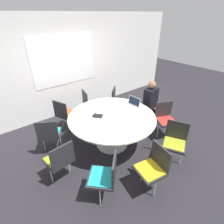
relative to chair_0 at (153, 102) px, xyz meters
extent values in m
plane|color=black|center=(-1.61, -0.19, -0.50)|extent=(16.00, 16.00, 0.00)
cube|color=silver|center=(-1.61, 1.88, 0.85)|extent=(8.00, 0.06, 2.70)
cube|color=white|center=(-1.61, 1.84, 1.05)|extent=(1.80, 0.01, 1.30)
cylinder|color=#B7B7BC|center=(-1.61, -0.19, -0.49)|extent=(0.71, 0.71, 0.02)
cylinder|color=#B7B7BC|center=(-1.61, -0.19, -0.13)|extent=(0.17, 0.17, 0.71)
cylinder|color=silver|center=(-1.61, -0.19, 0.24)|extent=(1.85, 1.85, 0.03)
cube|color=#262628|center=(0.01, -0.07, -0.07)|extent=(0.47, 0.45, 0.04)
cube|color=#E04C1E|center=(0.01, -0.07, -0.05)|extent=(0.41, 0.40, 0.01)
cube|color=#262628|center=(-0.01, 0.13, 0.15)|extent=(0.42, 0.06, 0.40)
cylinder|color=silver|center=(0.19, -0.05, -0.30)|extent=(0.02, 0.02, 0.41)
cylinder|color=silver|center=(-0.17, -0.08, -0.30)|extent=(0.02, 0.02, 0.41)
cube|color=#262628|center=(-0.61, 0.67, -0.07)|extent=(0.61, 0.61, 0.04)
cube|color=olive|center=(-0.61, 0.67, -0.05)|extent=(0.53, 0.53, 0.01)
cube|color=#262628|center=(-0.74, 0.82, 0.15)|extent=(0.34, 0.30, 0.40)
cylinder|color=silver|center=(-0.47, 0.79, -0.30)|extent=(0.02, 0.02, 0.41)
cylinder|color=silver|center=(-0.75, 0.55, -0.30)|extent=(0.02, 0.02, 0.41)
cube|color=#262628|center=(-1.30, 1.09, -0.07)|extent=(0.51, 0.53, 0.04)
cube|color=gold|center=(-1.30, 1.09, -0.05)|extent=(0.45, 0.46, 0.01)
cube|color=#262628|center=(-1.48, 1.14, 0.15)|extent=(0.13, 0.41, 0.40)
cylinder|color=silver|center=(-1.25, 1.27, -0.30)|extent=(0.02, 0.02, 0.41)
cylinder|color=silver|center=(-1.34, 0.92, -0.30)|extent=(0.02, 0.02, 0.41)
cube|color=#262628|center=(-2.09, 1.04, -0.07)|extent=(0.55, 0.56, 0.04)
cube|color=#E04C1E|center=(-2.09, 1.04, -0.05)|extent=(0.49, 0.50, 0.01)
cube|color=#262628|center=(-2.27, 0.97, 0.15)|extent=(0.18, 0.40, 0.40)
cylinder|color=silver|center=(-2.16, 1.21, -0.30)|extent=(0.02, 0.02, 0.41)
cylinder|color=silver|center=(-2.03, 0.87, -0.30)|extent=(0.02, 0.02, 0.41)
cube|color=#262628|center=(-2.75, 0.49, -0.07)|extent=(0.59, 0.59, 0.04)
cube|color=teal|center=(-2.75, 0.49, -0.05)|extent=(0.52, 0.52, 0.01)
cube|color=#262628|center=(-2.85, 0.32, 0.15)|extent=(0.37, 0.24, 0.40)
cylinder|color=silver|center=(-2.90, 0.58, -0.30)|extent=(0.02, 0.02, 0.41)
cylinder|color=silver|center=(-2.59, 0.39, -0.30)|extent=(0.02, 0.02, 0.41)
cube|color=#262628|center=(-2.92, -0.33, -0.07)|extent=(0.48, 0.46, 0.04)
cube|color=olive|center=(-2.92, -0.33, -0.05)|extent=(0.42, 0.41, 0.01)
cube|color=#262628|center=(-2.90, -0.52, 0.15)|extent=(0.42, 0.07, 0.40)
cylinder|color=silver|center=(-3.10, -0.34, -0.30)|extent=(0.02, 0.02, 0.41)
cylinder|color=silver|center=(-2.75, -0.31, -0.30)|extent=(0.02, 0.02, 0.41)
cube|color=#262628|center=(-2.56, -1.11, -0.07)|extent=(0.61, 0.61, 0.04)
cube|color=teal|center=(-2.56, -1.11, -0.05)|extent=(0.54, 0.53, 0.01)
cube|color=#262628|center=(-2.42, -1.25, 0.15)|extent=(0.32, 0.31, 0.40)
cylinder|color=silver|center=(-2.69, -1.24, -0.30)|extent=(0.02, 0.02, 0.41)
cylinder|color=silver|center=(-2.43, -0.99, -0.30)|extent=(0.02, 0.02, 0.41)
cube|color=#262628|center=(-1.87, -1.49, -0.07)|extent=(0.50, 0.51, 0.04)
cube|color=gold|center=(-1.87, -1.49, -0.05)|extent=(0.44, 0.45, 0.01)
cube|color=#262628|center=(-1.68, -1.52, 0.15)|extent=(0.11, 0.42, 0.40)
cylinder|color=silver|center=(-1.90, -1.66, -0.30)|extent=(0.02, 0.02, 0.41)
cylinder|color=silver|center=(-1.83, -1.31, -0.30)|extent=(0.02, 0.02, 0.41)
cube|color=#262628|center=(-1.00, -1.36, -0.07)|extent=(0.58, 0.58, 0.04)
cube|color=olive|center=(-1.00, -1.36, -0.05)|extent=(0.51, 0.51, 0.01)
cube|color=#262628|center=(-0.83, -1.27, 0.15)|extent=(0.22, 0.39, 0.40)
cylinder|color=silver|center=(-0.92, -1.52, -0.30)|extent=(0.02, 0.02, 0.41)
cylinder|color=silver|center=(-1.09, -1.20, -0.30)|extent=(0.02, 0.02, 0.41)
cube|color=#262628|center=(-0.42, -0.75, -0.07)|extent=(0.58, 0.57, 0.04)
cube|color=red|center=(-0.42, -0.75, -0.05)|extent=(0.51, 0.50, 0.01)
cube|color=#262628|center=(-0.33, -0.58, 0.15)|extent=(0.39, 0.21, 0.40)
cylinder|color=silver|center=(-0.25, -0.83, -0.30)|extent=(0.02, 0.02, 0.41)
cylinder|color=silver|center=(-0.58, -0.68, -0.30)|extent=(0.02, 0.02, 0.41)
cylinder|color=black|center=(-0.14, -0.18, -0.28)|extent=(0.10, 0.10, 0.45)
cylinder|color=black|center=(-0.32, -0.19, -0.28)|extent=(0.10, 0.10, 0.45)
cube|color=black|center=(-0.23, -0.09, 0.22)|extent=(0.38, 0.25, 0.55)
sphere|color=brown|center=(-0.23, -0.09, 0.60)|extent=(0.20, 0.20, 0.20)
cube|color=#99999E|center=(-1.00, -0.14, 0.26)|extent=(0.24, 0.35, 0.02)
cube|color=#99999E|center=(-0.90, -0.14, 0.37)|extent=(0.08, 0.34, 0.20)
cube|color=black|center=(-0.91, -0.14, 0.37)|extent=(0.06, 0.30, 0.17)
cube|color=black|center=(-1.85, 0.00, 0.27)|extent=(0.25, 0.26, 0.02)
camera|label=1|loc=(-3.60, -2.66, 2.16)|focal=28.00mm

